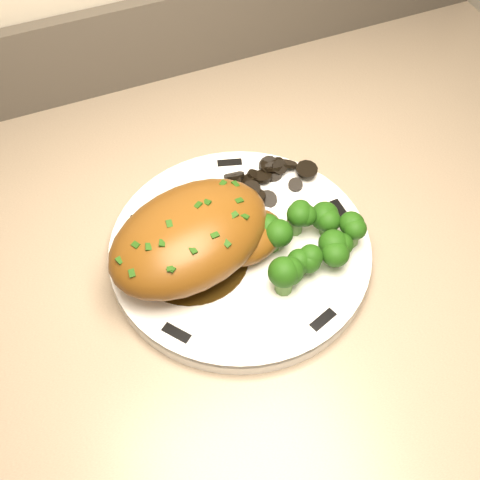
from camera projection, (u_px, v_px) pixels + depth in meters
name	position (u px, v px, depth m)	size (l,w,h in m)	color
plate	(240.00, 251.00, 0.67)	(0.29, 0.29, 0.02)	white
rim_accent_0	(230.00, 163.00, 0.73)	(0.03, 0.01, 0.00)	black
rim_accent_1	(131.00, 226.00, 0.67)	(0.03, 0.01, 0.00)	black
rim_accent_2	(176.00, 333.00, 0.59)	(0.03, 0.01, 0.00)	black
rim_accent_3	(323.00, 320.00, 0.60)	(0.03, 0.01, 0.00)	black
rim_accent_4	(340.00, 210.00, 0.69)	(0.03, 0.01, 0.00)	black
gravy_pool	(192.00, 256.00, 0.65)	(0.12, 0.12, 0.00)	#312009
chicken_breast	(197.00, 237.00, 0.62)	(0.21, 0.17, 0.07)	brown
mushroom_pile	(270.00, 188.00, 0.70)	(0.10, 0.07, 0.03)	black
broccoli_florets	(311.00, 239.00, 0.63)	(0.12, 0.09, 0.04)	#4F7A33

